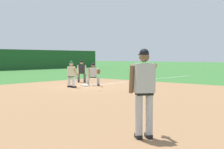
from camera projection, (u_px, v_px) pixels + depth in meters
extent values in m
plane|color=#336B2D|center=(85.00, 86.00, 17.80)|extent=(160.00, 160.00, 0.00)
cube|color=#936B47|center=(101.00, 100.00, 12.12)|extent=(18.00, 18.00, 0.01)
cube|color=white|center=(148.00, 80.00, 22.72)|extent=(12.90, 0.10, 0.00)
cube|color=white|center=(85.00, 86.00, 17.80)|extent=(0.38, 0.38, 0.09)
sphere|color=white|center=(99.00, 90.00, 15.34)|extent=(0.07, 0.07, 0.07)
cube|color=black|center=(138.00, 136.00, 6.45)|extent=(0.25, 0.27, 0.09)
cylinder|color=#B2B2B7|center=(139.00, 115.00, 6.38)|extent=(0.15, 0.15, 0.84)
cube|color=black|center=(149.00, 136.00, 6.49)|extent=(0.25, 0.27, 0.09)
cylinder|color=#B2B2B7|center=(149.00, 115.00, 6.42)|extent=(0.15, 0.15, 0.84)
cube|color=black|center=(144.00, 94.00, 6.38)|extent=(0.39, 0.37, 0.06)
cube|color=#B2B2B7|center=(144.00, 78.00, 6.36)|extent=(0.46, 0.44, 0.60)
sphere|color=brown|center=(144.00, 57.00, 6.35)|extent=(0.21, 0.21, 0.21)
sphere|color=black|center=(144.00, 53.00, 6.35)|extent=(0.20, 0.20, 0.20)
cube|color=black|center=(143.00, 55.00, 6.44)|extent=(0.20, 0.19, 0.02)
cylinder|color=brown|center=(132.00, 79.00, 6.39)|extent=(0.19, 0.20, 0.59)
cylinder|color=brown|center=(152.00, 73.00, 6.69)|extent=(0.40, 0.47, 0.41)
ellipsoid|color=brown|center=(150.00, 80.00, 6.78)|extent=(0.34, 0.36, 0.34)
cube|color=black|center=(98.00, 85.00, 18.25)|extent=(0.25, 0.27, 0.09)
cylinder|color=#B2B2B7|center=(98.00, 81.00, 18.28)|extent=(0.15, 0.15, 0.40)
cube|color=black|center=(88.00, 85.00, 18.16)|extent=(0.25, 0.27, 0.09)
cylinder|color=#B2B2B7|center=(88.00, 81.00, 18.19)|extent=(0.15, 0.15, 0.40)
cube|color=black|center=(93.00, 77.00, 18.22)|extent=(0.39, 0.37, 0.06)
cube|color=#B2B2B7|center=(93.00, 72.00, 18.21)|extent=(0.46, 0.44, 0.52)
sphere|color=#9E7051|center=(93.00, 66.00, 18.16)|extent=(0.21, 0.21, 0.21)
sphere|color=black|center=(93.00, 64.00, 18.16)|extent=(0.20, 0.20, 0.20)
cube|color=black|center=(93.00, 65.00, 18.07)|extent=(0.20, 0.19, 0.02)
cylinder|color=#9E7051|center=(98.00, 70.00, 17.82)|extent=(0.45, 0.50, 0.24)
cylinder|color=#9E7051|center=(89.00, 73.00, 18.07)|extent=(0.22, 0.24, 0.58)
ellipsoid|color=brown|center=(99.00, 72.00, 17.62)|extent=(0.29, 0.30, 0.35)
cube|color=black|center=(70.00, 86.00, 17.28)|extent=(0.27, 0.13, 0.09)
cylinder|color=white|center=(69.00, 81.00, 17.23)|extent=(0.15, 0.15, 0.50)
cube|color=black|center=(74.00, 87.00, 16.99)|extent=(0.27, 0.13, 0.09)
cylinder|color=white|center=(73.00, 82.00, 16.95)|extent=(0.15, 0.15, 0.50)
cube|color=black|center=(71.00, 77.00, 17.08)|extent=(0.23, 0.36, 0.06)
cube|color=beige|center=(71.00, 71.00, 17.06)|extent=(0.28, 0.42, 0.54)
sphere|color=tan|center=(71.00, 64.00, 17.05)|extent=(0.21, 0.21, 0.21)
sphere|color=#194C28|center=(71.00, 63.00, 17.05)|extent=(0.20, 0.20, 0.20)
cube|color=#194C28|center=(73.00, 63.00, 17.11)|extent=(0.12, 0.18, 0.02)
cylinder|color=tan|center=(70.00, 72.00, 17.34)|extent=(0.33, 0.12, 0.56)
cylinder|color=tan|center=(76.00, 72.00, 16.99)|extent=(0.33, 0.12, 0.56)
cube|color=black|center=(85.00, 82.00, 20.63)|extent=(0.25, 0.27, 0.09)
cylinder|color=#515154|center=(85.00, 77.00, 20.65)|extent=(0.15, 0.15, 0.50)
cube|color=black|center=(79.00, 82.00, 20.56)|extent=(0.25, 0.27, 0.09)
cylinder|color=#515154|center=(79.00, 77.00, 20.58)|extent=(0.15, 0.15, 0.50)
cube|color=black|center=(82.00, 73.00, 20.60)|extent=(0.39, 0.37, 0.06)
cube|color=#232326|center=(82.00, 69.00, 20.58)|extent=(0.46, 0.44, 0.54)
sphere|color=#DBB28E|center=(82.00, 63.00, 20.54)|extent=(0.21, 0.21, 0.21)
sphere|color=black|center=(82.00, 62.00, 20.54)|extent=(0.20, 0.20, 0.20)
cube|color=black|center=(82.00, 62.00, 20.45)|extent=(0.20, 0.19, 0.02)
cylinder|color=#DBB28E|center=(86.00, 69.00, 20.49)|extent=(0.28, 0.31, 0.56)
cylinder|color=#DBB28E|center=(78.00, 69.00, 20.40)|extent=(0.28, 0.31, 0.56)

